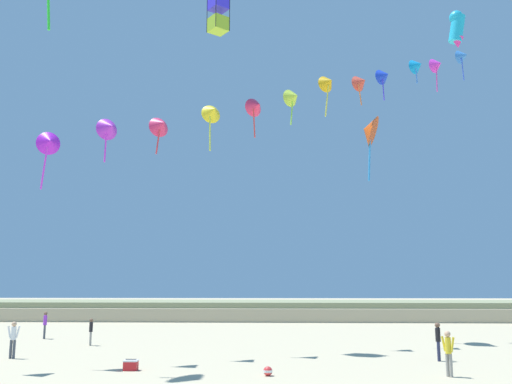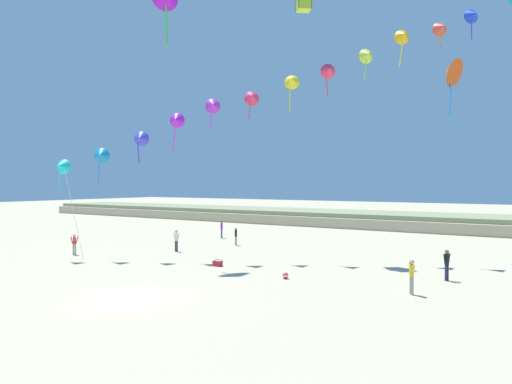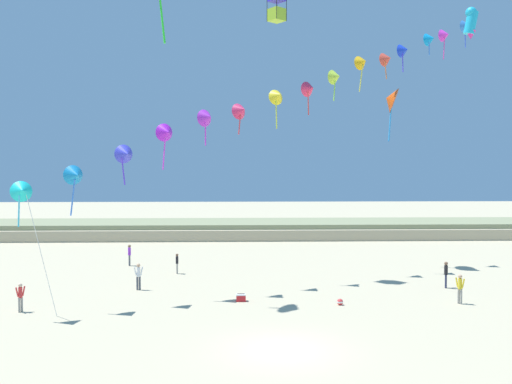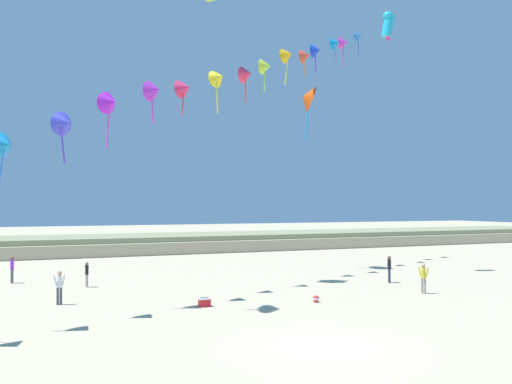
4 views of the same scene
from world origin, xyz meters
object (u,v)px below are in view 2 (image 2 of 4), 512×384
object	(u,v)px
person_far_left	(447,263)
person_far_right	(74,243)
person_near_right	(176,239)
person_mid_center	(412,274)
large_kite_outer_drift	(450,72)
person_near_left	(222,228)
beach_cooler	(218,263)
beach_ball	(285,276)
person_far_center	(236,235)

from	to	relation	value
person_far_left	person_far_right	world-z (taller)	person_far_left
person_near_right	person_mid_center	bearing A→B (deg)	-12.84
person_far_right	large_kite_outer_drift	xyz separation A→B (m)	(24.47, 14.16, 12.74)
person_near_left	person_near_right	xyz separation A→B (m)	(2.43, -9.31, 0.00)
beach_cooler	person_near_left	bearing A→B (deg)	125.81
large_kite_outer_drift	beach_cooler	xyz separation A→B (m)	(-12.32, -12.04, -13.46)
person_far_right	beach_ball	distance (m)	17.94
beach_cooler	beach_ball	bearing A→B (deg)	-11.10
person_far_right	beach_cooler	xyz separation A→B (m)	(12.15, 2.12, -0.72)
person_mid_center	beach_ball	distance (m)	7.10
beach_cooler	beach_ball	world-z (taller)	beach_cooler
large_kite_outer_drift	person_far_center	bearing A→B (deg)	-169.79
person_far_left	large_kite_outer_drift	world-z (taller)	large_kite_outer_drift
person_near_right	beach_ball	size ratio (longest dim) A/B	4.82
person_far_right	large_kite_outer_drift	bearing A→B (deg)	30.06
person_near_right	person_far_left	xyz separation A→B (m)	(20.35, -0.08, 0.01)
person_far_center	large_kite_outer_drift	world-z (taller)	large_kite_outer_drift
person_mid_center	person_far_left	size ratio (longest dim) A/B	0.99
person_far_right	beach_ball	xyz separation A→B (m)	(17.89, 0.99, -0.75)
person_near_right	large_kite_outer_drift	xyz separation A→B (m)	(19.01, 8.71, 12.66)
person_near_left	beach_cooler	world-z (taller)	person_near_left
person_near_left	large_kite_outer_drift	bearing A→B (deg)	-1.58
person_far_center	large_kite_outer_drift	bearing A→B (deg)	10.21
person_near_right	large_kite_outer_drift	distance (m)	24.44
person_far_left	large_kite_outer_drift	xyz separation A→B (m)	(-1.35, 8.80, 12.65)
person_far_right	beach_ball	bearing A→B (deg)	3.18
beach_ball	person_mid_center	bearing A→B (deg)	0.12
person_far_left	person_near_right	bearing A→B (deg)	179.77
beach_cooler	beach_ball	distance (m)	5.85
person_far_center	person_mid_center	bearing A→B (deg)	-29.79
person_near_left	person_mid_center	world-z (taller)	person_near_left
large_kite_outer_drift	beach_ball	world-z (taller)	large_kite_outer_drift
person_near_left	large_kite_outer_drift	size ratio (longest dim) A/B	0.38
person_mid_center	large_kite_outer_drift	size ratio (longest dim) A/B	0.38
person_mid_center	person_far_center	world-z (taller)	person_mid_center
person_near_right	beach_ball	distance (m)	13.23
large_kite_outer_drift	person_mid_center	bearing A→B (deg)	-87.93
person_far_right	person_far_center	distance (m)	13.30
person_far_right	large_kite_outer_drift	distance (m)	31.01
person_far_left	beach_cooler	xyz separation A→B (m)	(-13.67, -3.25, -0.80)
person_near_left	beach_cooler	size ratio (longest dim) A/B	3.02
large_kite_outer_drift	person_near_left	bearing A→B (deg)	178.42
person_near_left	beach_ball	bearing A→B (deg)	-42.81
person_far_left	person_far_center	size ratio (longest dim) A/B	1.14
person_near_right	beach_ball	world-z (taller)	person_near_right
person_near_left	person_far_center	size ratio (longest dim) A/B	1.13
large_kite_outer_drift	person_far_left	bearing A→B (deg)	-81.30
beach_ball	person_near_right	bearing A→B (deg)	160.28
large_kite_outer_drift	beach_ball	xyz separation A→B (m)	(-6.58, -13.17, -13.49)
person_near_right	person_far_center	world-z (taller)	person_near_right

